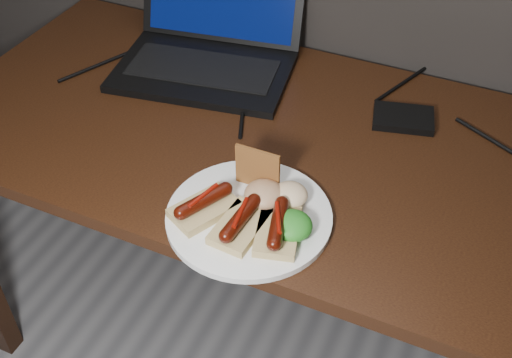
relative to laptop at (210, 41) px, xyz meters
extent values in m
cube|color=#371D0D|center=(0.23, -0.20, -0.07)|extent=(1.40, 0.70, 0.03)
cube|color=#371D0D|center=(-0.42, 0.10, -0.44)|extent=(0.05, 0.05, 0.72)
cube|color=black|center=(0.01, -0.06, -0.04)|extent=(0.43, 0.32, 0.02)
cube|color=black|center=(0.01, -0.06, -0.03)|extent=(0.35, 0.19, 0.00)
cube|color=black|center=(0.47, -0.04, -0.05)|extent=(0.14, 0.11, 0.02)
cylinder|color=black|center=(0.16, -0.16, -0.05)|extent=(0.07, 0.17, 0.01)
cylinder|color=black|center=(0.44, 0.10, -0.05)|extent=(0.09, 0.21, 0.01)
cylinder|color=black|center=(0.64, -0.03, -0.05)|extent=(0.13, 0.07, 0.01)
cylinder|color=black|center=(-0.23, -0.13, -0.05)|extent=(0.09, 0.19, 0.01)
cylinder|color=white|center=(0.30, -0.44, -0.05)|extent=(0.35, 0.35, 0.01)
cube|color=#DAC280|center=(0.23, -0.46, -0.03)|extent=(0.11, 0.13, 0.02)
cylinder|color=#481204|center=(0.23, -0.46, -0.01)|extent=(0.06, 0.10, 0.02)
sphere|color=#481204|center=(0.21, -0.51, -0.01)|extent=(0.03, 0.02, 0.02)
sphere|color=#481204|center=(0.25, -0.42, -0.01)|extent=(0.03, 0.02, 0.02)
cylinder|color=#6D0D05|center=(0.23, -0.46, 0.00)|extent=(0.03, 0.07, 0.01)
cube|color=#DAC280|center=(0.30, -0.48, -0.03)|extent=(0.08, 0.12, 0.02)
cylinder|color=#481204|center=(0.30, -0.48, -0.01)|extent=(0.03, 0.10, 0.02)
sphere|color=#481204|center=(0.30, -0.52, -0.01)|extent=(0.02, 0.02, 0.02)
sphere|color=#481204|center=(0.31, -0.43, -0.01)|extent=(0.02, 0.02, 0.02)
cylinder|color=#6D0D05|center=(0.30, -0.48, 0.00)|extent=(0.02, 0.07, 0.01)
cube|color=#DAC280|center=(0.36, -0.46, -0.03)|extent=(0.10, 0.13, 0.02)
cylinder|color=#481204|center=(0.36, -0.46, -0.01)|extent=(0.05, 0.10, 0.02)
sphere|color=#481204|center=(0.38, -0.51, -0.01)|extent=(0.03, 0.02, 0.02)
sphere|color=#481204|center=(0.35, -0.41, -0.01)|extent=(0.03, 0.02, 0.02)
cylinder|color=#6D0D05|center=(0.36, -0.46, 0.00)|extent=(0.04, 0.07, 0.01)
cube|color=#9D602B|center=(0.28, -0.36, 0.00)|extent=(0.09, 0.01, 0.08)
ellipsoid|color=#136117|center=(0.39, -0.45, -0.02)|extent=(0.07, 0.07, 0.04)
ellipsoid|color=maroon|center=(0.31, -0.40, -0.02)|extent=(0.07, 0.07, 0.04)
ellipsoid|color=white|center=(0.35, -0.38, -0.02)|extent=(0.06, 0.06, 0.04)
camera|label=1|loc=(0.64, -1.15, 0.75)|focal=45.00mm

